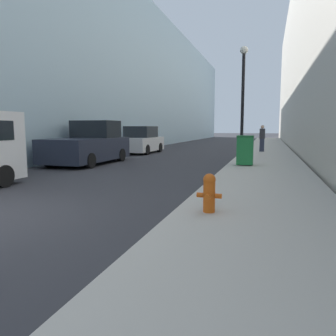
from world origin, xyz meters
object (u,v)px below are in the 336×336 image
at_px(fire_hydrant, 209,192).
at_px(pedestrian_on_sidewalk, 262,138).
at_px(pickup_truck, 89,145).
at_px(trash_bin, 245,150).
at_px(parked_sedan_near, 141,141).
at_px(lamppost, 243,96).

relative_size(fire_hydrant, pedestrian_on_sidewalk, 0.42).
bearing_deg(pedestrian_on_sidewalk, pickup_truck, -131.95).
height_order(trash_bin, parked_sedan_near, parked_sedan_near).
relative_size(lamppost, pedestrian_on_sidewalk, 3.20).
bearing_deg(trash_bin, pedestrian_on_sidewalk, 86.54).
height_order(trash_bin, pickup_truck, pickup_truck).
xyz_separation_m(fire_hydrant, trash_bin, (0.09, 7.98, 0.25)).
distance_m(parked_sedan_near, pedestrian_on_sidewalk, 7.94).
relative_size(trash_bin, pedestrian_on_sidewalk, 0.72).
relative_size(fire_hydrant, pickup_truck, 0.15).
bearing_deg(trash_bin, lamppost, 97.35).
height_order(fire_hydrant, pickup_truck, pickup_truck).
height_order(fire_hydrant, trash_bin, trash_bin).
xyz_separation_m(fire_hydrant, parked_sedan_near, (-7.12, 14.50, 0.29)).
bearing_deg(lamppost, parked_sedan_near, 152.46).
distance_m(lamppost, pedestrian_on_sidewalk, 5.94).
bearing_deg(lamppost, trash_bin, -82.65).
distance_m(fire_hydrant, trash_bin, 7.98).
bearing_deg(trash_bin, pickup_truck, -178.65).
distance_m(pickup_truck, pedestrian_on_sidewalk, 11.51).
bearing_deg(fire_hydrant, pickup_truck, 132.27).
xyz_separation_m(trash_bin, pedestrian_on_sidewalk, (0.51, 8.39, 0.23)).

